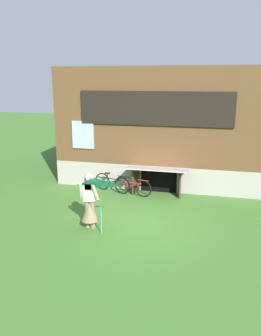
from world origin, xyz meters
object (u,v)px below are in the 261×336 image
at_px(person, 90,205).
at_px(bicycle_red, 132,187).
at_px(kite, 95,194).
at_px(bicycle_black, 112,183).

distance_m(person, bicycle_red, 3.15).
bearing_deg(kite, bicycle_black, 100.37).
bearing_deg(person, bicycle_black, 91.02).
xyz_separation_m(kite, bicycle_black, (-0.72, 3.92, -0.95)).
bearing_deg(bicycle_red, person, -89.10).
relative_size(kite, bicycle_red, 1.04).
bearing_deg(bicycle_black, person, -67.35).
bearing_deg(bicycle_red, kite, -81.00).
bearing_deg(kite, bicycle_red, 87.56).
distance_m(kite, bicycle_red, 3.81).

